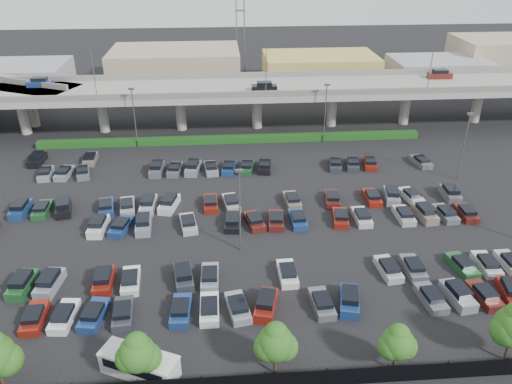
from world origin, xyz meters
TOP-DOWN VIEW (x-y plane):
  - ground at (0.00, 0.00)m, footprint 280.00×280.00m
  - overpass at (-0.21, 32.01)m, footprint 150.00×13.00m
  - hedge at (0.00, 25.00)m, footprint 66.00×1.60m
  - fence at (-0.05, -28.00)m, footprint 70.00×0.10m
  - tree_row at (0.70, -26.53)m, footprint 65.07×3.66m
  - shuttle_bus at (-9.20, -25.59)m, footprint 6.96×4.81m
  - parked_cars at (-1.28, -3.87)m, footprint 63.01×41.59m
  - light_poles at (-4.13, 2.00)m, footprint 66.90×48.38m
  - distant_buildings at (12.38, 61.81)m, footprint 138.00×24.00m
  - comm_tower at (4.00, 74.00)m, footprint 2.40×2.40m

SIDE VIEW (x-z plane):
  - ground at x=0.00m, z-range 0.00..0.00m
  - hedge at x=0.00m, z-range 0.00..1.10m
  - parked_cars at x=-1.28m, z-range -0.23..1.44m
  - fence at x=-0.05m, z-range -0.10..1.90m
  - shuttle_bus at x=-9.20m, z-range 0.10..2.22m
  - tree_row at x=0.70m, z-range 0.55..6.49m
  - distant_buildings at x=12.38m, z-range -0.76..8.24m
  - light_poles at x=-4.13m, z-range 1.09..11.39m
  - overpass at x=-0.21m, z-range -0.93..14.87m
  - comm_tower at x=4.00m, z-range 0.61..30.61m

